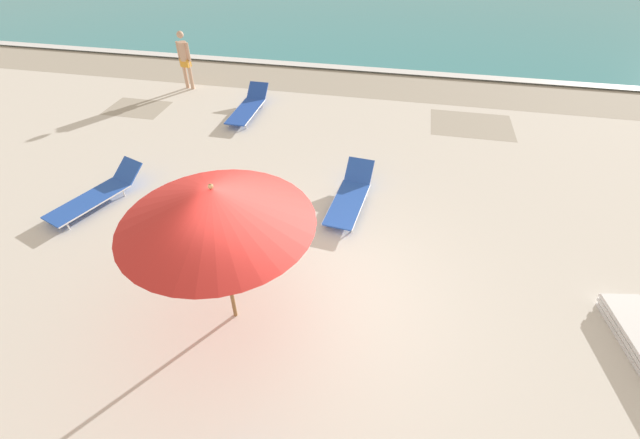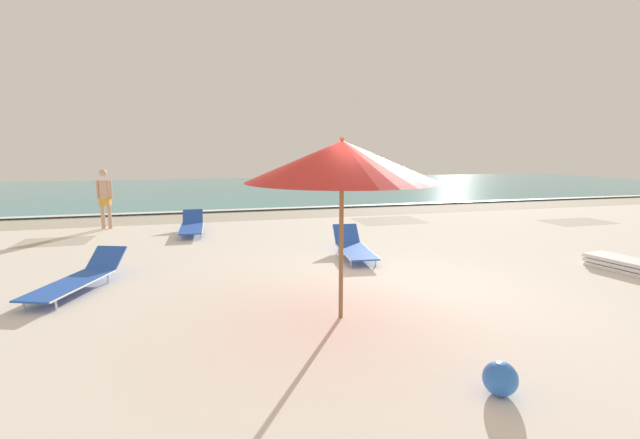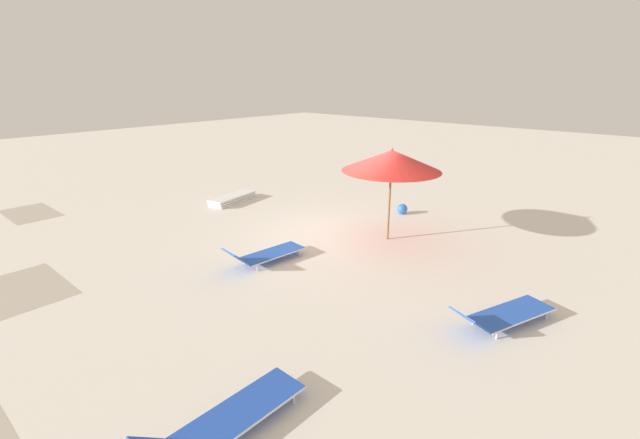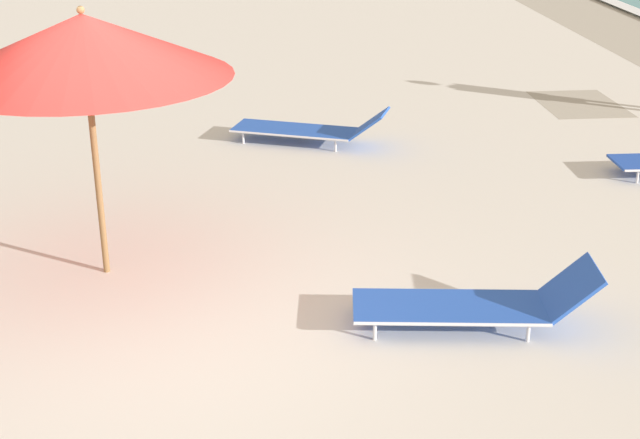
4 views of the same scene
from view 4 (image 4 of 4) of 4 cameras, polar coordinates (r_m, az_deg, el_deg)
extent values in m
cube|color=silver|center=(7.83, -10.41, -6.91)|extent=(60.00, 60.00, 0.16)
cube|color=#AFA492|center=(14.87, 16.26, 7.12)|extent=(1.70, 1.23, 0.00)
cylinder|color=olive|center=(8.37, -14.13, 3.46)|extent=(0.06, 0.06, 2.17)
cone|color=red|center=(8.10, -14.86, 10.72)|extent=(2.58, 2.58, 0.55)
cylinder|color=#A4221E|center=(8.15, -14.68, 8.92)|extent=(2.51, 2.51, 0.01)
sphere|color=olive|center=(8.04, -15.08, 12.83)|extent=(0.07, 0.07, 0.07)
cube|color=blue|center=(12.31, -1.66, 5.76)|extent=(1.15, 1.78, 0.03)
cylinder|color=silver|center=(12.59, -1.26, 6.14)|extent=(0.61, 1.59, 0.03)
cylinder|color=silver|center=(12.04, -2.08, 5.37)|extent=(0.61, 1.59, 0.03)
cube|color=blue|center=(12.01, 3.18, 6.15)|extent=(0.70, 0.62, 0.36)
cylinder|color=silver|center=(12.77, -4.15, 5.89)|extent=(0.03, 0.03, 0.16)
cylinder|color=silver|center=(12.31, -4.93, 5.23)|extent=(0.03, 0.03, 0.16)
cylinder|color=silver|center=(12.41, 1.60, 5.44)|extent=(0.03, 0.03, 0.16)
cylinder|color=silver|center=(11.94, 1.01, 4.75)|extent=(0.03, 0.03, 0.16)
cylinder|color=silver|center=(11.88, 18.74, 3.44)|extent=(0.03, 0.03, 0.16)
cylinder|color=silver|center=(11.43, 19.66, 2.59)|extent=(0.03, 0.03, 0.16)
cube|color=blue|center=(7.59, 8.23, -5.55)|extent=(0.77, 1.66, 0.03)
cylinder|color=silver|center=(7.86, 7.98, -4.53)|extent=(0.20, 1.60, 0.03)
cylinder|color=silver|center=(7.33, 8.49, -6.65)|extent=(0.20, 1.60, 0.03)
cube|color=blue|center=(7.70, 15.75, -4.23)|extent=(0.62, 0.48, 0.40)
cylinder|color=silver|center=(7.81, 3.39, -5.29)|extent=(0.03, 0.03, 0.16)
cylinder|color=silver|center=(7.36, 3.53, -7.14)|extent=(0.03, 0.03, 0.16)
cylinder|color=silver|center=(7.96, 12.48, -5.26)|extent=(0.03, 0.03, 0.16)
cylinder|color=silver|center=(7.52, 13.18, -7.06)|extent=(0.03, 0.03, 0.16)
camera|label=1|loc=(7.95, -54.44, 26.71)|focal=24.00mm
camera|label=2|loc=(11.83, -40.73, 10.36)|focal=24.00mm
camera|label=3|loc=(15.85, 27.57, 22.04)|focal=24.00mm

